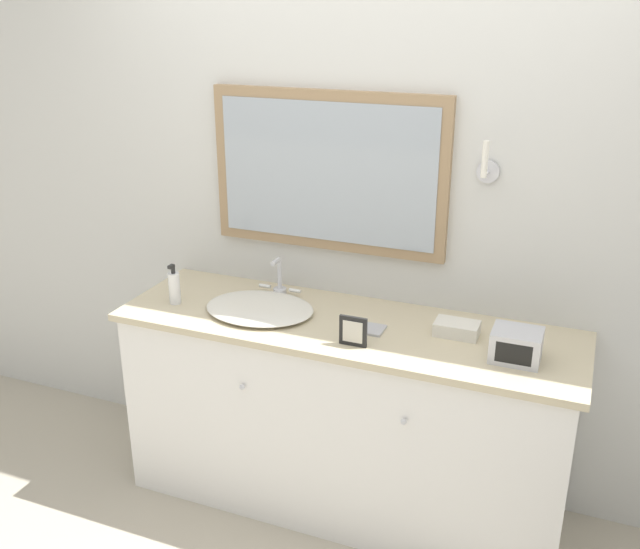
% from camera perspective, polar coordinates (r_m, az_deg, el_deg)
% --- Properties ---
extents(ground_plane, '(14.00, 14.00, 0.00)m').
position_cam_1_polar(ground_plane, '(3.21, -0.17, -20.69)').
color(ground_plane, '#B2A893').
extents(wall_back, '(8.00, 0.18, 2.55)m').
position_cam_1_polar(wall_back, '(3.11, 4.13, 4.99)').
color(wall_back, silver).
rests_on(wall_back, ground_plane).
extents(vanity_counter, '(1.94, 0.60, 0.89)m').
position_cam_1_polar(vanity_counter, '(3.17, 1.96, -11.18)').
color(vanity_counter, white).
rests_on(vanity_counter, ground_plane).
extents(sink_basin, '(0.48, 0.42, 0.18)m').
position_cam_1_polar(sink_basin, '(3.07, -4.80, -2.62)').
color(sink_basin, silver).
rests_on(sink_basin, vanity_counter).
extents(soap_bottle, '(0.05, 0.05, 0.18)m').
position_cam_1_polar(soap_bottle, '(3.18, -11.57, -1.01)').
color(soap_bottle, white).
rests_on(soap_bottle, vanity_counter).
extents(appliance_box, '(0.18, 0.15, 0.12)m').
position_cam_1_polar(appliance_box, '(2.74, 15.43, -5.49)').
color(appliance_box, '#BCBCC1').
rests_on(appliance_box, vanity_counter).
extents(picture_frame, '(0.11, 0.01, 0.12)m').
position_cam_1_polar(picture_frame, '(2.75, 2.66, -4.56)').
color(picture_frame, black).
rests_on(picture_frame, vanity_counter).
extents(hand_towel_near_sink, '(0.17, 0.11, 0.05)m').
position_cam_1_polar(hand_towel_near_sink, '(2.90, 10.89, -4.27)').
color(hand_towel_near_sink, silver).
rests_on(hand_towel_near_sink, vanity_counter).
extents(metal_tray, '(0.14, 0.10, 0.01)m').
position_cam_1_polar(metal_tray, '(2.91, 3.78, -4.33)').
color(metal_tray, '#ADADB2').
rests_on(metal_tray, vanity_counter).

